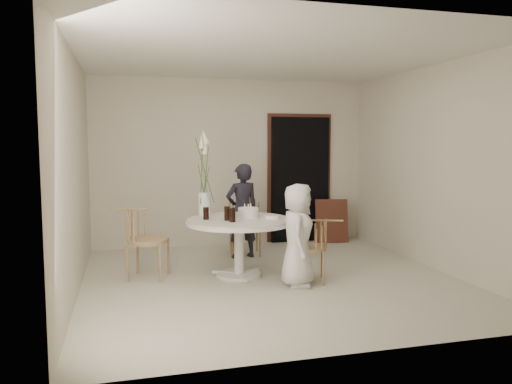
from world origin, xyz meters
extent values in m
plane|color=beige|center=(0.00, 0.00, 0.00)|extent=(4.50, 4.50, 0.00)
plane|color=silver|center=(0.00, 0.00, 2.70)|extent=(4.50, 4.50, 0.00)
plane|color=beige|center=(0.00, 2.25, 1.35)|extent=(4.50, 0.00, 4.50)
plane|color=beige|center=(0.00, -2.25, 1.35)|extent=(4.50, 0.00, 4.50)
plane|color=beige|center=(-2.25, 0.00, 1.35)|extent=(0.00, 4.50, 4.50)
plane|color=beige|center=(2.25, 0.00, 1.35)|extent=(0.00, 4.50, 4.50)
cube|color=black|center=(1.15, 2.19, 1.05)|extent=(1.00, 0.10, 2.10)
cube|color=#53251C|center=(1.15, 2.23, 1.11)|extent=(1.12, 0.03, 2.22)
cylinder|color=silver|center=(-0.35, 0.25, 0.02)|extent=(0.56, 0.56, 0.04)
cylinder|color=silver|center=(-0.35, 0.25, 0.34)|extent=(0.12, 0.12, 0.65)
cylinder|color=silver|center=(-0.35, 0.25, 0.68)|extent=(1.33, 1.33, 0.03)
cylinder|color=silver|center=(-0.35, 0.25, 0.71)|extent=(1.30, 1.30, 0.04)
cube|color=#53251C|center=(1.64, 1.95, 0.36)|extent=(0.57, 0.25, 0.73)
cylinder|color=#A47A59|center=(-0.22, 1.25, 0.23)|extent=(0.03, 0.03, 0.46)
cylinder|color=#A47A59|center=(0.18, 1.19, 0.23)|extent=(0.03, 0.03, 0.46)
cylinder|color=#A47A59|center=(-0.16, 1.66, 0.23)|extent=(0.03, 0.03, 0.46)
cylinder|color=#A47A59|center=(0.24, 1.60, 0.23)|extent=(0.03, 0.03, 0.46)
cylinder|color=#A47A59|center=(0.01, 1.42, 0.48)|extent=(0.51, 0.51, 0.05)
cylinder|color=#A47A59|center=(0.30, 0.03, 0.20)|extent=(0.03, 0.03, 0.40)
cylinder|color=#A47A59|center=(0.18, -0.30, 0.20)|extent=(0.03, 0.03, 0.40)
cylinder|color=#A47A59|center=(0.63, -0.08, 0.20)|extent=(0.03, 0.03, 0.40)
cylinder|color=#A47A59|center=(0.51, -0.42, 0.20)|extent=(0.03, 0.03, 0.40)
cylinder|color=#A47A59|center=(0.40, -0.19, 0.41)|extent=(0.44, 0.44, 0.04)
cylinder|color=#A47A59|center=(-1.33, 0.20, 0.23)|extent=(0.03, 0.03, 0.45)
cylinder|color=#A47A59|center=(-1.20, 0.58, 0.23)|extent=(0.03, 0.03, 0.45)
cylinder|color=#A47A59|center=(-1.72, 0.33, 0.23)|extent=(0.03, 0.03, 0.45)
cylinder|color=#A47A59|center=(-1.58, 0.71, 0.23)|extent=(0.03, 0.03, 0.45)
cylinder|color=#A47A59|center=(-1.46, 0.46, 0.47)|extent=(0.50, 0.50, 0.05)
imported|color=black|center=(-0.08, 1.24, 0.69)|extent=(0.56, 0.43, 1.38)
imported|color=silver|center=(0.22, -0.33, 0.60)|extent=(0.57, 0.69, 1.21)
cylinder|color=silver|center=(-0.21, 0.33, 0.79)|extent=(0.26, 0.26, 0.12)
cylinder|color=beige|center=(-0.21, 0.33, 0.88)|extent=(0.01, 0.01, 0.05)
cylinder|color=beige|center=(-0.17, 0.36, 0.88)|extent=(0.01, 0.01, 0.05)
cylinder|color=beige|center=(-0.25, 0.35, 0.88)|extent=(0.01, 0.01, 0.05)
cylinder|color=beige|center=(-0.19, 0.29, 0.88)|extent=(0.01, 0.01, 0.05)
cylinder|color=black|center=(-0.52, 0.16, 0.81)|extent=(0.09, 0.09, 0.15)
cylinder|color=black|center=(-0.48, 0.04, 0.81)|extent=(0.09, 0.09, 0.17)
cylinder|color=black|center=(-0.76, 0.30, 0.81)|extent=(0.09, 0.09, 0.16)
cylinder|color=black|center=(-0.50, 0.25, 0.81)|extent=(0.10, 0.10, 0.16)
cylinder|color=white|center=(0.06, 0.16, 0.75)|extent=(0.24, 0.24, 0.05)
cylinder|color=white|center=(-0.72, 0.66, 0.88)|extent=(0.16, 0.16, 0.30)
cylinder|color=#3E642A|center=(-0.70, 0.68, 1.26)|extent=(0.01, 0.01, 0.75)
cone|color=white|center=(-0.70, 0.68, 1.63)|extent=(0.08, 0.08, 0.19)
cylinder|color=#3E642A|center=(-0.75, 0.67, 1.29)|extent=(0.01, 0.01, 0.81)
cone|color=white|center=(-0.75, 0.67, 1.69)|extent=(0.08, 0.08, 0.19)
cylinder|color=#3E642A|center=(-0.72, 0.62, 1.32)|extent=(0.01, 0.01, 0.88)
cone|color=white|center=(-0.72, 0.62, 1.76)|extent=(0.08, 0.08, 0.19)
camera|label=1|loc=(-1.71, -5.76, 1.68)|focal=35.00mm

